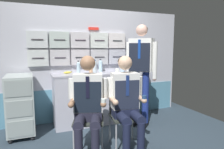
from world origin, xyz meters
name	(u,v)px	position (x,y,z in m)	size (l,w,h in m)	color
galley_bulkhead	(84,65)	(-0.01, 1.37, 1.07)	(4.20, 0.14, 2.15)	#B4B5C1
galley_counter	(96,98)	(0.14, 1.09, 0.47)	(1.57, 0.53, 0.94)	#BAB8C7
service_trolley	(21,104)	(-1.15, 0.97, 0.52)	(0.40, 0.65, 0.98)	black
folding_chair_left	(89,112)	(-0.25, 0.16, 0.52)	(0.51, 0.51, 0.84)	#A8AAAF
crew_member_left	(88,101)	(-0.30, 0.01, 0.72)	(0.55, 0.71, 1.30)	black
folding_chair_center	(123,109)	(0.25, 0.11, 0.52)	(0.45, 0.45, 0.84)	#A8AAAF
crew_member_center	(127,98)	(0.23, -0.04, 0.72)	(0.52, 0.67, 1.29)	black
crew_member_standing	(141,65)	(0.84, 0.64, 1.10)	(0.45, 0.45, 1.81)	black
sparkling_bottle_green	(122,65)	(0.66, 1.02, 1.08)	(0.08, 0.08, 0.28)	silver
water_bottle_clear	(95,67)	(0.08, 0.93, 1.06)	(0.07, 0.07, 0.25)	silver
water_bottle_tall	(101,66)	(0.29, 1.23, 1.06)	(0.08, 0.08, 0.24)	#ACCEE1
water_bottle_short	(79,68)	(-0.19, 1.01, 1.05)	(0.06, 0.06, 0.24)	silver
paper_cup_blue	(117,70)	(0.54, 0.99, 0.98)	(0.07, 0.07, 0.07)	white
coffee_cup_white	(91,71)	(0.05, 1.08, 0.98)	(0.07, 0.07, 0.08)	tan
snack_banana	(68,72)	(-0.35, 1.18, 0.96)	(0.17, 0.10, 0.04)	yellow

